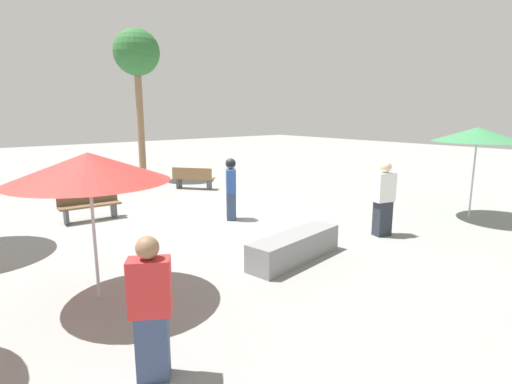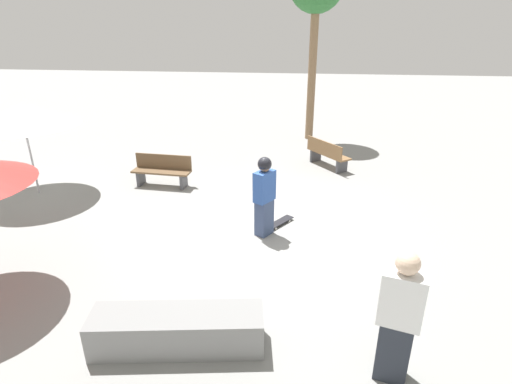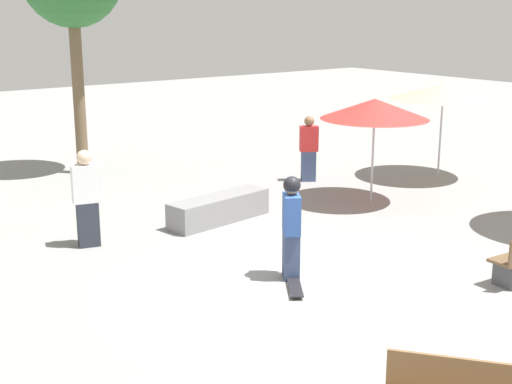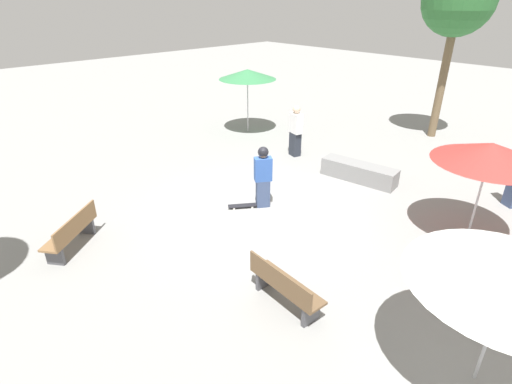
{
  "view_description": "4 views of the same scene",
  "coord_description": "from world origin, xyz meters",
  "px_view_note": "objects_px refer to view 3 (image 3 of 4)",
  "views": [
    {
      "loc": [
        6.06,
        9.15,
        2.94
      ],
      "look_at": [
        -0.73,
        0.88,
        0.79
      ],
      "focal_mm": 28.0,
      "sensor_mm": 36.0,
      "label": 1
    },
    {
      "loc": [
        -0.99,
        7.84,
        4.12
      ],
      "look_at": [
        -0.05,
        0.27,
        0.91
      ],
      "focal_mm": 28.0,
      "sensor_mm": 36.0,
      "label": 2
    },
    {
      "loc": [
        -7.24,
        -8.03,
        4.3
      ],
      "look_at": [
        -0.56,
        0.9,
        1.4
      ],
      "focal_mm": 50.0,
      "sensor_mm": 36.0,
      "label": 3
    },
    {
      "loc": [
        6.65,
        -6.36,
        5.23
      ],
      "look_at": [
        -0.0,
        -0.09,
        0.67
      ],
      "focal_mm": 28.0,
      "sensor_mm": 36.0,
      "label": 4
    }
  ],
  "objects_px": {
    "skater_main": "(291,224)",
    "concrete_ledge": "(219,209)",
    "shade_umbrella_red": "(375,109)",
    "bystander_far": "(87,199)",
    "bystander_watching": "(309,149)",
    "skateboard": "(295,287)",
    "shade_umbrella_tan": "(443,92)"
  },
  "relations": [
    {
      "from": "skater_main",
      "to": "skateboard",
      "type": "relative_size",
      "value": 2.22
    },
    {
      "from": "shade_umbrella_tan",
      "to": "bystander_watching",
      "type": "relative_size",
      "value": 1.61
    },
    {
      "from": "skater_main",
      "to": "bystander_far",
      "type": "xyz_separation_m",
      "value": [
        -1.96,
        3.51,
        -0.02
      ]
    },
    {
      "from": "skateboard",
      "to": "shade_umbrella_tan",
      "type": "distance_m",
      "value": 8.97
    },
    {
      "from": "skater_main",
      "to": "bystander_watching",
      "type": "bearing_deg",
      "value": 169.12
    },
    {
      "from": "concrete_ledge",
      "to": "bystander_far",
      "type": "distance_m",
      "value": 2.87
    },
    {
      "from": "skater_main",
      "to": "shade_umbrella_tan",
      "type": "relative_size",
      "value": 0.64
    },
    {
      "from": "shade_umbrella_tan",
      "to": "shade_umbrella_red",
      "type": "xyz_separation_m",
      "value": [
        -3.13,
        -0.65,
        -0.1
      ]
    },
    {
      "from": "skateboard",
      "to": "concrete_ledge",
      "type": "relative_size",
      "value": 0.32
    },
    {
      "from": "concrete_ledge",
      "to": "shade_umbrella_tan",
      "type": "distance_m",
      "value": 7.04
    },
    {
      "from": "concrete_ledge",
      "to": "shade_umbrella_tan",
      "type": "relative_size",
      "value": 0.9
    },
    {
      "from": "skater_main",
      "to": "concrete_ledge",
      "type": "distance_m",
      "value": 3.5
    },
    {
      "from": "bystander_watching",
      "to": "shade_umbrella_tan",
      "type": "bearing_deg",
      "value": 1.26
    },
    {
      "from": "concrete_ledge",
      "to": "bystander_watching",
      "type": "xyz_separation_m",
      "value": [
        3.81,
        1.6,
        0.56
      ]
    },
    {
      "from": "skater_main",
      "to": "shade_umbrella_tan",
      "type": "distance_m",
      "value": 8.35
    },
    {
      "from": "concrete_ledge",
      "to": "shade_umbrella_red",
      "type": "height_order",
      "value": "shade_umbrella_red"
    },
    {
      "from": "skater_main",
      "to": "bystander_watching",
      "type": "distance_m",
      "value": 6.78
    },
    {
      "from": "bystander_far",
      "to": "skateboard",
      "type": "bearing_deg",
      "value": 127.82
    },
    {
      "from": "skater_main",
      "to": "shade_umbrella_tan",
      "type": "xyz_separation_m",
      "value": [
        7.6,
        3.2,
        1.31
      ]
    },
    {
      "from": "skateboard",
      "to": "concrete_ledge",
      "type": "distance_m",
      "value": 3.98
    },
    {
      "from": "concrete_ledge",
      "to": "shade_umbrella_tan",
      "type": "xyz_separation_m",
      "value": [
        6.76,
        -0.14,
        1.96
      ]
    },
    {
      "from": "concrete_ledge",
      "to": "shade_umbrella_tan",
      "type": "bearing_deg",
      "value": -1.17
    },
    {
      "from": "bystander_watching",
      "to": "bystander_far",
      "type": "relative_size",
      "value": 0.92
    },
    {
      "from": "skater_main",
      "to": "bystander_watching",
      "type": "height_order",
      "value": "skater_main"
    },
    {
      "from": "skateboard",
      "to": "shade_umbrella_red",
      "type": "height_order",
      "value": "shade_umbrella_red"
    },
    {
      "from": "shade_umbrella_red",
      "to": "concrete_ledge",
      "type": "bearing_deg",
      "value": 167.77
    },
    {
      "from": "skateboard",
      "to": "concrete_ledge",
      "type": "xyz_separation_m",
      "value": [
        1.13,
        3.81,
        0.21
      ]
    },
    {
      "from": "shade_umbrella_red",
      "to": "bystander_watching",
      "type": "relative_size",
      "value": 1.45
    },
    {
      "from": "skateboard",
      "to": "shade_umbrella_red",
      "type": "xyz_separation_m",
      "value": [
        4.76,
        3.02,
        2.07
      ]
    },
    {
      "from": "bystander_watching",
      "to": "bystander_far",
      "type": "height_order",
      "value": "bystander_far"
    },
    {
      "from": "concrete_ledge",
      "to": "bystander_watching",
      "type": "bearing_deg",
      "value": 22.77
    },
    {
      "from": "shade_umbrella_red",
      "to": "bystander_far",
      "type": "distance_m",
      "value": 6.61
    }
  ]
}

